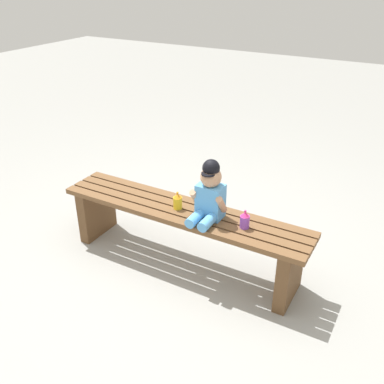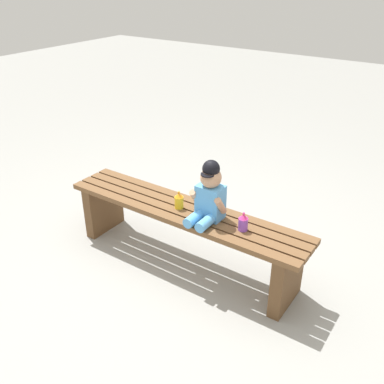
% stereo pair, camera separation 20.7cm
% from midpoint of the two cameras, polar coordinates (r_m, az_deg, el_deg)
% --- Properties ---
extents(ground_plane, '(16.00, 16.00, 0.00)m').
position_cam_midpoint_polar(ground_plane, '(3.18, -3.09, -9.14)').
color(ground_plane, '#999993').
extents(park_bench, '(1.80, 0.35, 0.44)m').
position_cam_midpoint_polar(park_bench, '(3.01, -3.23, -4.51)').
color(park_bench, brown).
rests_on(park_bench, ground_plane).
extents(child_figure, '(0.23, 0.27, 0.40)m').
position_cam_midpoint_polar(child_figure, '(2.75, 0.13, -0.26)').
color(child_figure, '#59A5E5').
rests_on(child_figure, park_bench).
extents(sippy_cup_left, '(0.06, 0.06, 0.12)m').
position_cam_midpoint_polar(sippy_cup_left, '(2.92, -3.94, -1.21)').
color(sippy_cup_left, yellow).
rests_on(sippy_cup_left, park_bench).
extents(sippy_cup_right, '(0.06, 0.06, 0.12)m').
position_cam_midpoint_polar(sippy_cup_right, '(2.71, 4.80, -3.68)').
color(sippy_cup_right, '#8C4CCC').
rests_on(sippy_cup_right, park_bench).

